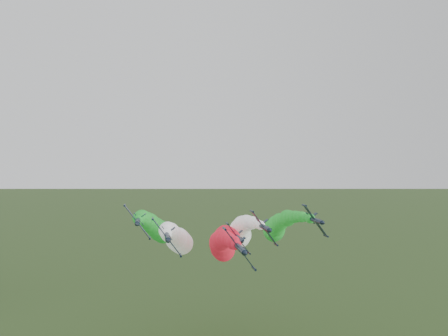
% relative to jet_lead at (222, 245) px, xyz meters
% --- Properties ---
extents(jet_lead, '(12.90, 64.71, 18.44)m').
position_rel_jet_lead_xyz_m(jet_lead, '(0.00, 0.00, 0.00)').
color(jet_lead, black).
rests_on(jet_lead, ground).
extents(jet_inner_left, '(13.03, 64.84, 18.57)m').
position_rel_jet_lead_xyz_m(jet_inner_left, '(-11.33, 10.59, 0.27)').
color(jet_inner_left, black).
rests_on(jet_inner_left, ground).
extents(jet_inner_right, '(12.82, 64.63, 18.36)m').
position_rel_jet_lead_xyz_m(jet_inner_right, '(8.02, 14.52, 1.08)').
color(jet_inner_right, black).
rests_on(jet_inner_right, ground).
extents(jet_outer_left, '(12.82, 64.63, 18.36)m').
position_rel_jet_lead_xyz_m(jet_outer_left, '(-17.21, 19.51, 2.28)').
color(jet_outer_left, black).
rests_on(jet_outer_left, ground).
extents(jet_outer_right, '(12.80, 64.61, 18.34)m').
position_rel_jet_lead_xyz_m(jet_outer_right, '(21.11, 20.80, 1.34)').
color(jet_outer_right, black).
rests_on(jet_outer_right, ground).
extents(jet_trail, '(12.96, 64.77, 18.50)m').
position_rel_jet_lead_xyz_m(jet_trail, '(5.03, 25.91, -2.88)').
color(jet_trail, black).
rests_on(jet_trail, ground).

